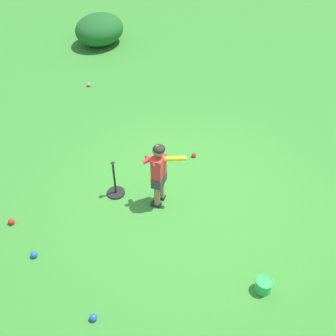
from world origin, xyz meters
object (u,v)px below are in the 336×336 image
(child_batter, at_px, (159,169))
(play_ball_behind_batter, at_px, (89,85))
(batting_tee, at_px, (116,189))
(toy_bucket, at_px, (264,285))
(play_ball_by_bucket, at_px, (11,221))
(play_ball_near_batter, at_px, (194,155))
(play_ball_center_lawn, at_px, (93,317))
(play_ball_far_right, at_px, (34,254))

(child_batter, relative_size, play_ball_behind_batter, 13.17)
(batting_tee, xyz_separation_m, toy_bucket, (2.53, -0.67, -0.01))
(play_ball_behind_batter, xyz_separation_m, toy_bucket, (4.84, -3.31, 0.06))
(child_batter, distance_m, play_ball_by_bucket, 2.25)
(batting_tee, bearing_deg, play_ball_near_batter, 61.89)
(play_ball_center_lawn, relative_size, batting_tee, 0.15)
(play_ball_center_lawn, distance_m, toy_bucket, 2.07)
(play_ball_by_bucket, bearing_deg, batting_tee, 49.28)
(play_ball_by_bucket, height_order, play_ball_center_lawn, play_ball_by_bucket)
(play_ball_far_right, relative_size, play_ball_by_bucket, 0.98)
(batting_tee, bearing_deg, play_ball_by_bucket, -130.72)
(child_batter, xyz_separation_m, play_ball_near_batter, (0.04, 1.24, -0.61))
(play_ball_by_bucket, relative_size, toy_bucket, 0.44)
(play_ball_behind_batter, xyz_separation_m, batting_tee, (2.31, -2.63, 0.06))
(play_ball_by_bucket, relative_size, batting_tee, 0.15)
(play_ball_by_bucket, bearing_deg, play_ball_center_lawn, -20.99)
(play_ball_center_lawn, bearing_deg, batting_tee, 114.48)
(play_ball_far_right, bearing_deg, play_ball_center_lawn, -18.52)
(play_ball_center_lawn, bearing_deg, play_ball_far_right, 161.48)
(child_batter, height_order, play_ball_near_batter, child_batter)
(play_ball_center_lawn, xyz_separation_m, toy_bucket, (1.66, 1.24, 0.05))
(play_ball_far_right, relative_size, toy_bucket, 0.43)
(play_ball_behind_batter, bearing_deg, child_batter, -39.71)
(child_batter, relative_size, play_ball_center_lawn, 11.77)
(play_ball_by_bucket, bearing_deg, child_batter, 37.65)
(play_ball_behind_batter, bearing_deg, toy_bucket, -34.32)
(toy_bucket, bearing_deg, play_ball_by_bucket, -171.72)
(play_ball_behind_batter, height_order, play_ball_center_lawn, play_ball_center_lawn)
(play_ball_near_batter, bearing_deg, play_ball_far_right, -110.46)
(play_ball_behind_batter, distance_m, play_ball_near_batter, 3.30)
(play_ball_behind_batter, distance_m, toy_bucket, 5.87)
(play_ball_far_right, bearing_deg, batting_tee, 77.22)
(child_batter, relative_size, play_ball_by_bucket, 11.41)
(play_ball_center_lawn, bearing_deg, child_batter, 94.98)
(child_batter, relative_size, toy_bucket, 5.00)
(play_ball_far_right, xyz_separation_m, play_ball_behind_batter, (-1.97, 4.14, -0.01))
(child_batter, distance_m, batting_tee, 0.89)
(play_ball_behind_batter, bearing_deg, play_ball_near_batter, -22.49)
(batting_tee, bearing_deg, toy_bucket, -14.89)
(batting_tee, bearing_deg, play_ball_behind_batter, 131.30)
(play_ball_behind_batter, relative_size, batting_tee, 0.13)
(play_ball_by_bucket, distance_m, batting_tee, 1.57)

